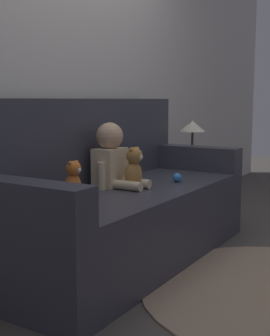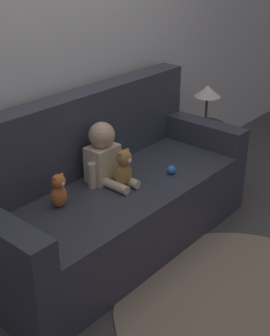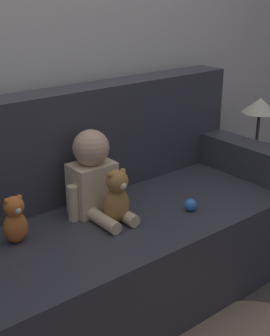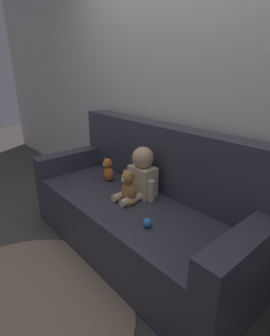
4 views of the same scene
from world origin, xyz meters
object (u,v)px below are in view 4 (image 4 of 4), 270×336
(teddy_bear_brown, at_px, (128,188))
(plush_toy_side, at_px, (108,170))
(person_baby, at_px, (141,175))
(couch, at_px, (140,210))
(toy_ball, at_px, (147,223))

(teddy_bear_brown, distance_m, plush_toy_side, 0.46)
(person_baby, height_order, plush_toy_side, person_baby)
(couch, distance_m, toy_ball, 0.45)
(toy_ball, bearing_deg, plush_toy_side, 162.30)
(couch, height_order, toy_ball, couch)
(person_baby, xyz_separation_m, plush_toy_side, (-0.42, -0.03, -0.07))
(teddy_bear_brown, xyz_separation_m, plush_toy_side, (-0.44, 0.12, -0.02))
(toy_ball, bearing_deg, teddy_bear_brown, 159.93)
(toy_ball, bearing_deg, couch, 144.27)
(teddy_bear_brown, bearing_deg, plush_toy_side, 164.24)
(person_baby, xyz_separation_m, teddy_bear_brown, (0.02, -0.15, -0.06))
(couch, xyz_separation_m, teddy_bear_brown, (-0.00, -0.12, 0.24))
(couch, distance_m, plush_toy_side, 0.50)
(teddy_bear_brown, height_order, toy_ball, teddy_bear_brown)
(couch, distance_m, teddy_bear_brown, 0.27)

